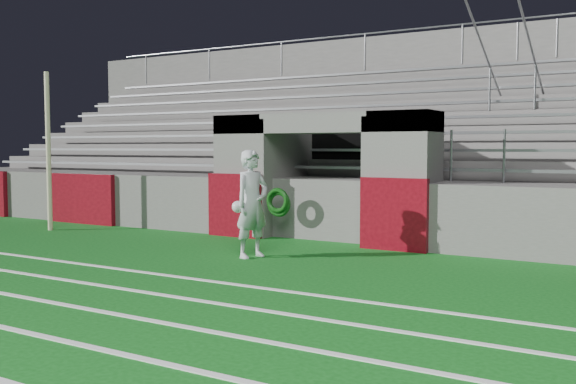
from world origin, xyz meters
The scene contains 5 objects.
ground centered at (0.00, 0.00, 0.00)m, with size 90.00×90.00×0.00m, color #0E5515.
field_post centered at (-6.11, 1.66, 1.81)m, with size 0.11×0.11×3.63m, color beige.
stadium_structure centered at (0.00, 7.97, 1.49)m, with size 26.00×8.48×5.42m.
goalkeeper_with_ball centered at (-0.04, 0.98, 0.93)m, with size 0.61×0.78×1.87m.
hose_coil centered at (-0.70, 2.93, 0.79)m, with size 0.55×0.15×0.60m.
Camera 1 is at (6.13, -8.21, 1.91)m, focal length 40.00 mm.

